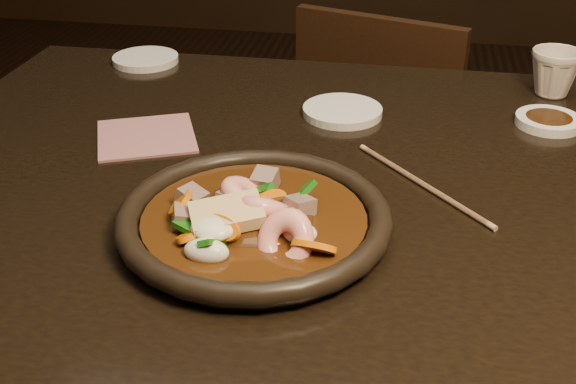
% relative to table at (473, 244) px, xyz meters
% --- Properties ---
extents(table, '(1.60, 0.90, 0.75)m').
position_rel_table_xyz_m(table, '(0.00, 0.00, 0.00)').
color(table, black).
rests_on(table, floor).
extents(chair, '(0.48, 0.48, 0.80)m').
position_rel_table_xyz_m(chair, '(-0.13, 0.69, -0.24)').
color(chair, black).
rests_on(chair, floor).
extents(plate, '(0.31, 0.31, 0.03)m').
position_rel_table_xyz_m(plate, '(-0.26, -0.14, 0.09)').
color(plate, black).
rests_on(plate, table).
extents(stirfry, '(0.21, 0.18, 0.06)m').
position_rel_table_xyz_m(stirfry, '(-0.26, -0.15, 0.10)').
color(stirfry, '#341B09').
rests_on(stirfry, plate).
extents(soy_dish, '(0.10, 0.10, 0.01)m').
position_rel_table_xyz_m(soy_dish, '(0.11, 0.23, 0.08)').
color(soy_dish, silver).
rests_on(soy_dish, table).
extents(saucer_left, '(0.12, 0.12, 0.01)m').
position_rel_table_xyz_m(saucer_left, '(-0.58, 0.39, 0.08)').
color(saucer_left, silver).
rests_on(saucer_left, table).
extents(saucer_right, '(0.12, 0.12, 0.01)m').
position_rel_table_xyz_m(saucer_right, '(-0.20, 0.21, 0.08)').
color(saucer_right, silver).
rests_on(saucer_right, table).
extents(tea_cup, '(0.09, 0.09, 0.08)m').
position_rel_table_xyz_m(tea_cup, '(0.13, 0.36, 0.12)').
color(tea_cup, beige).
rests_on(tea_cup, table).
extents(chopsticks, '(0.18, 0.19, 0.01)m').
position_rel_table_xyz_m(chopsticks, '(-0.07, 0.00, 0.08)').
color(chopsticks, tan).
rests_on(chopsticks, table).
extents(napkin, '(0.18, 0.18, 0.00)m').
position_rel_table_xyz_m(napkin, '(-0.47, 0.08, 0.08)').
color(napkin, '#9C6063').
rests_on(napkin, table).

